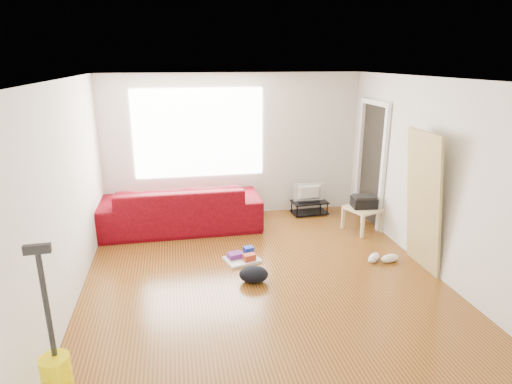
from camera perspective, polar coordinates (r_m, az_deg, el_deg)
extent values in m
cube|color=#5B2A12|center=(5.63, 0.93, -11.50)|extent=(4.50, 5.00, 0.01)
cube|color=white|center=(4.94, 1.07, 14.83)|extent=(4.50, 5.00, 0.01)
cube|color=silver|center=(7.54, -2.96, 6.11)|extent=(4.50, 0.01, 2.50)
cube|color=silver|center=(2.93, 11.42, -13.02)|extent=(4.50, 0.01, 2.50)
cube|color=silver|center=(5.19, -24.12, -0.63)|extent=(0.01, 5.00, 2.50)
cube|color=silver|center=(6.01, 22.48, 1.89)|extent=(0.01, 5.00, 2.50)
cube|color=white|center=(7.42, -7.61, 7.76)|extent=(2.20, 0.01, 1.50)
cube|color=white|center=(7.09, 16.56, 2.61)|extent=(0.06, 0.08, 2.00)
cube|color=white|center=(7.88, 13.61, 4.27)|extent=(0.06, 0.08, 2.00)
cube|color=white|center=(7.31, 15.65, 11.42)|extent=(0.06, 0.98, 0.08)
cube|color=black|center=(7.50, 15.24, 3.50)|extent=(0.01, 0.86, 1.98)
imported|color=#36010A|center=(7.30, -9.88, -4.78)|extent=(2.61, 1.02, 0.76)
cube|color=black|center=(7.90, 7.10, -2.69)|extent=(0.66, 0.40, 0.02)
cube|color=black|center=(7.84, 7.15, -1.32)|extent=(0.66, 0.40, 0.02)
cylinder|color=black|center=(7.64, 5.52, -2.61)|extent=(0.02, 0.02, 0.24)
cylinder|color=black|center=(7.91, 4.78, -1.89)|extent=(0.02, 0.02, 0.24)
cylinder|color=black|center=(7.85, 9.48, -2.23)|extent=(0.02, 0.02, 0.24)
cylinder|color=black|center=(8.11, 8.63, -1.54)|extent=(0.02, 0.02, 0.24)
imported|color=black|center=(7.78, 7.20, -0.10)|extent=(0.57, 0.07, 0.33)
cube|color=#C5B287|center=(7.20, 14.13, -2.14)|extent=(0.63, 0.63, 0.04)
cube|color=#C5B287|center=(6.97, 14.01, -4.55)|extent=(0.04, 0.04, 0.36)
cube|color=#C5B287|center=(7.26, 11.52, -3.46)|extent=(0.04, 0.04, 0.36)
cube|color=#C5B287|center=(7.28, 16.51, -3.81)|extent=(0.04, 0.04, 0.36)
cube|color=#C5B287|center=(7.56, 14.02, -2.80)|extent=(0.04, 0.04, 0.36)
cube|color=black|center=(7.16, 14.19, -1.36)|extent=(0.41, 0.33, 0.16)
cube|color=black|center=(7.13, 14.25, -0.60)|extent=(0.37, 0.29, 0.04)
cylinder|color=#091AAF|center=(7.19, -4.83, -4.93)|extent=(0.31, 0.31, 0.25)
cylinder|color=white|center=(7.11, -4.64, -3.66)|extent=(0.11, 0.11, 0.10)
cube|color=silver|center=(6.08, -1.87, -9.01)|extent=(0.54, 0.48, 0.04)
cube|color=#AB3522|center=(6.00, -0.89, -8.69)|extent=(0.19, 0.15, 0.09)
cube|color=#5F237E|center=(6.09, -2.81, -8.42)|extent=(0.23, 0.20, 0.07)
cube|color=#1328A7|center=(6.14, -1.00, -7.86)|extent=(0.15, 0.14, 0.13)
ellipsoid|color=black|center=(5.57, -0.31, -11.86)|extent=(0.42, 0.35, 0.20)
ellipsoid|color=silver|center=(6.27, 15.44, -8.43)|extent=(0.29, 0.28, 0.12)
ellipsoid|color=silver|center=(6.31, 17.43, -8.44)|extent=(0.30, 0.16, 0.12)
cylinder|color=#FFE400|center=(3.84, -24.98, -21.69)|extent=(0.22, 0.22, 0.39)
cylinder|color=black|center=(3.53, -26.14, -13.51)|extent=(0.04, 0.04, 0.84)
cube|color=black|center=(3.34, -27.17, -6.79)|extent=(0.18, 0.05, 0.07)
cube|color=#A18B5A|center=(6.33, 20.51, -9.24)|extent=(0.23, 0.75, 1.86)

